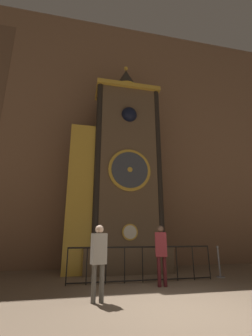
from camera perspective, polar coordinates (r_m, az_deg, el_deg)
ground_plane at (r=5.37m, az=15.67°, el=-31.72°), size 28.00×28.00×0.00m
cathedral_back_wall at (r=12.37m, az=-0.76°, el=9.62°), size 24.00×0.32×13.78m
clock_tower at (r=10.04m, az=-1.79°, el=-1.07°), size 4.25×1.81×9.85m
railing_fence at (r=7.84m, az=4.23°, el=-22.71°), size 4.76×0.05×1.08m
visitor_near at (r=5.64m, az=-6.97°, el=-21.03°), size 0.38×0.29×1.67m
visitor_far at (r=7.25m, az=8.89°, el=-19.65°), size 0.39×0.31×1.71m
stanchion_post at (r=9.27m, az=22.65°, el=-22.17°), size 0.28×0.28×1.05m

